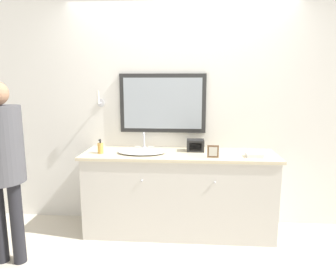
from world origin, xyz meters
TOP-DOWN VIEW (x-y plane):
  - ground_plane at (0.00, 0.00)m, footprint 14.00×14.00m
  - wall_back at (-0.00, 0.62)m, footprint 8.00×0.18m
  - vanity_counter at (0.00, 0.31)m, footprint 2.06×0.58m
  - sink_basin at (-0.40, 0.29)m, footprint 0.51×0.37m
  - soap_bottle at (-0.83, 0.24)m, footprint 0.06×0.06m
  - appliance_box at (0.17, 0.42)m, footprint 0.19×0.14m
  - picture_frame at (0.34, 0.15)m, footprint 0.11×0.01m
  - hand_towel_near_sink at (0.76, 0.20)m, footprint 0.16×0.12m
  - person at (-1.52, -0.37)m, footprint 0.37×0.37m

SIDE VIEW (x-z plane):
  - ground_plane at x=0.00m, z-range 0.00..0.00m
  - vanity_counter at x=0.00m, z-range 0.00..0.89m
  - hand_towel_near_sink at x=0.76m, z-range 0.89..0.93m
  - sink_basin at x=-0.40m, z-range 0.81..1.01m
  - soap_bottle at x=-0.83m, z-range 0.87..1.03m
  - picture_frame at x=0.34m, z-range 0.89..1.02m
  - appliance_box at x=0.17m, z-range 0.89..1.02m
  - person at x=-1.52m, z-range 0.20..1.85m
  - wall_back at x=0.00m, z-range 0.00..2.55m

